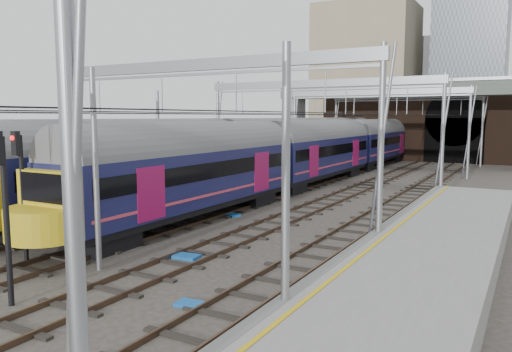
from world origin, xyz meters
The scene contains 13 objects.
ground centered at (0.00, 0.00, 0.00)m, with size 160.00×160.00×0.00m, color #38332D.
tracks centered at (0.00, 15.00, 0.02)m, with size 14.40×80.00×0.22m.
overhead_line centered at (0.00, 21.49, 6.57)m, with size 16.80×80.00×8.00m.
retaining_wall centered at (1.40, 51.93, 4.33)m, with size 28.00×2.75×9.00m.
overbridge centered at (0.00, 46.00, 7.27)m, with size 28.00×3.00×9.25m.
city_skyline centered at (2.73, 70.48, 17.09)m, with size 37.50×27.50×60.00m.
train_main centered at (-2.00, 36.00, 2.61)m, with size 3.00×69.20×5.09m.
train_second centered at (-6.00, 28.03, 2.67)m, with size 3.11×53.85×5.24m.
signal_near_left centered at (-3.20, 1.40, 3.05)m, with size 0.36×0.47×4.84m.
signal_near_centre centered at (0.34, -1.68, 3.12)m, with size 0.37×0.47×4.97m.
equip_cover_a centered at (1.78, 4.68, 0.06)m, with size 0.96×0.68×0.11m, color #175AAD.
equip_cover_b centered at (-1.01, 12.41, 0.05)m, with size 0.86×0.61×0.10m, color #175AAD.
equip_cover_c centered at (4.80, 0.84, 0.05)m, with size 0.79×0.56×0.09m, color #175AAD.
Camera 1 is at (13.09, -10.16, 5.35)m, focal length 35.00 mm.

